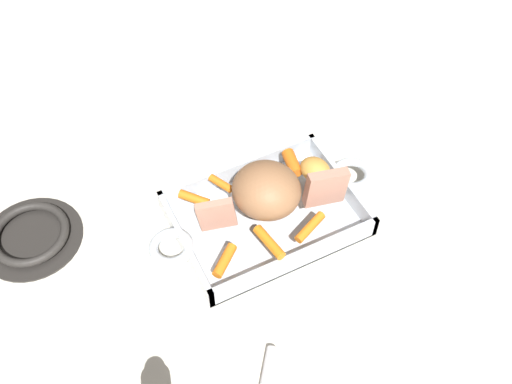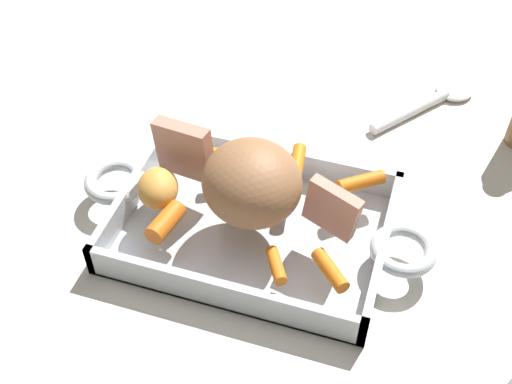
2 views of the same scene
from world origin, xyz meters
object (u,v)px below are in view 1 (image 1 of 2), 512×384
at_px(roast_slice_thick, 326,188).
at_px(baby_carrot_long, 194,198).
at_px(pork_roast, 268,188).
at_px(baby_carrot_southwest, 292,163).
at_px(baby_carrot_southeast, 221,183).
at_px(roasting_dish, 266,215).
at_px(stove_burner_rear, 31,235).
at_px(roast_slice_thin, 216,214).
at_px(baby_carrot_center_right, 310,227).
at_px(baby_carrot_center_left, 269,242).
at_px(baby_carrot_northeast, 225,260).
at_px(potato_whole, 315,170).

relative_size(roast_slice_thick, baby_carrot_long, 1.32).
height_order(pork_roast, baby_carrot_southwest, pork_roast).
bearing_deg(baby_carrot_southeast, roasting_dish, 124.20).
xyz_separation_m(baby_carrot_long, stove_burner_rear, (0.28, -0.08, -0.04)).
relative_size(baby_carrot_southeast, stove_burner_rear, 0.26).
bearing_deg(roast_slice_thin, roasting_dish, 179.15).
xyz_separation_m(roasting_dish, baby_carrot_long, (0.11, -0.07, 0.04)).
relative_size(pork_roast, baby_carrot_southwest, 2.30).
height_order(roast_slice_thick, stove_burner_rear, roast_slice_thick).
bearing_deg(baby_carrot_center_right, roasting_dish, -61.28).
xyz_separation_m(roast_slice_thin, stove_burner_rear, (0.29, -0.15, -0.06)).
xyz_separation_m(roast_slice_thick, baby_carrot_southeast, (0.15, -0.11, -0.03)).
relative_size(roast_slice_thin, stove_burner_rear, 0.35).
xyz_separation_m(baby_carrot_southeast, stove_burner_rear, (0.33, -0.07, -0.04)).
bearing_deg(stove_burner_rear, baby_carrot_center_left, 147.72).
xyz_separation_m(pork_roast, roast_slice_thin, (0.10, 0.00, -0.01)).
bearing_deg(pork_roast, baby_carrot_northeast, 32.93).
relative_size(pork_roast, roast_slice_thin, 1.91).
bearing_deg(pork_roast, baby_carrot_center_right, 115.22).
distance_m(roasting_dish, baby_carrot_center_right, 0.10).
relative_size(baby_carrot_southwest, potato_whole, 0.89).
height_order(baby_carrot_southwest, potato_whole, potato_whole).
relative_size(roasting_dish, stove_burner_rear, 2.45).
distance_m(roast_slice_thick, baby_carrot_center_right, 0.07).
relative_size(roasting_dish, pork_roast, 3.64).
distance_m(baby_carrot_southwest, baby_carrot_center_left, 0.18).
bearing_deg(baby_carrot_northeast, roasting_dish, -146.90).
bearing_deg(baby_carrot_northeast, baby_carrot_center_right, 178.42).
bearing_deg(baby_carrot_northeast, baby_carrot_long, -92.15).
xyz_separation_m(baby_carrot_center_right, stove_burner_rear, (0.43, -0.23, -0.04)).
bearing_deg(baby_carrot_center_left, potato_whole, -146.37).
distance_m(baby_carrot_northeast, baby_carrot_long, 0.14).
bearing_deg(baby_carrot_center_left, baby_carrot_southwest, -131.14).
distance_m(baby_carrot_northeast, stove_burner_rear, 0.35).
bearing_deg(stove_burner_rear, roast_slice_thick, 159.16).
height_order(baby_carrot_center_left, stove_burner_rear, baby_carrot_center_left).
relative_size(pork_roast, roast_slice_thick, 1.65).
height_order(roast_slice_thick, potato_whole, roast_slice_thick).
bearing_deg(baby_carrot_southwest, roasting_dish, 34.97).
bearing_deg(baby_carrot_northeast, baby_carrot_center_left, 179.43).
height_order(roast_slice_thick, baby_carrot_center_left, roast_slice_thick).
xyz_separation_m(roasting_dish, roast_slice_thick, (-0.10, 0.04, 0.06)).
bearing_deg(baby_carrot_center_left, roasting_dish, -113.77).
distance_m(roasting_dish, baby_carrot_long, 0.13).
relative_size(potato_whole, stove_burner_rear, 0.33).
xyz_separation_m(baby_carrot_southwest, baby_carrot_center_left, (0.12, 0.13, -0.00)).
bearing_deg(roasting_dish, roast_slice_thin, -0.85).
distance_m(roast_slice_thick, baby_carrot_long, 0.23).
xyz_separation_m(roasting_dish, pork_roast, (-0.00, -0.00, 0.07)).
bearing_deg(baby_carrot_southwest, potato_whole, 123.32).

